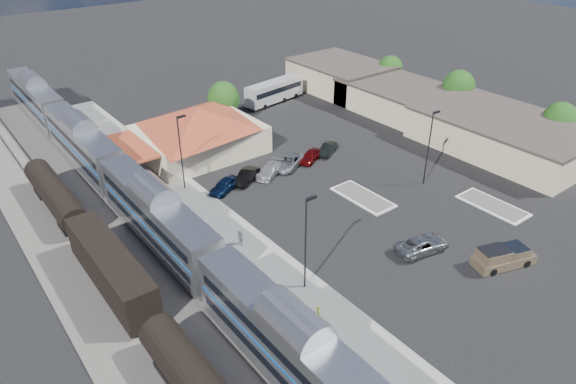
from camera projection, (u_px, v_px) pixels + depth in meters
ground at (349, 217)px, 54.35m from camera, size 280.00×280.00×0.00m
railbed at (130, 253)px, 48.71m from camera, size 16.00×100.00×0.12m
platform at (222, 230)px, 52.08m from camera, size 5.50×92.00×0.18m
passenger_train at (157, 219)px, 48.65m from camera, size 3.00×104.00×5.55m
freight_cars at (111, 270)px, 43.49m from camera, size 2.80×46.00×4.00m
station_depot at (198, 130)px, 66.91m from camera, size 18.35×12.24×6.20m
buildings_east at (419, 104)px, 77.88m from camera, size 14.40×51.40×4.80m
traffic_island_south at (363, 197)px, 57.79m from camera, size 3.30×7.50×0.21m
traffic_island_north at (493, 205)px, 56.20m from camera, size 3.30×7.50×0.21m
lamp_plat_s at (307, 237)px, 41.80m from camera, size 1.08×0.25×9.00m
lamp_plat_n at (181, 147)px, 56.95m from camera, size 1.08×0.25×9.00m
lamp_lot at (430, 142)px, 58.11m from camera, size 1.08×0.25×9.00m
tree_east_a at (560, 121)px, 67.67m from camera, size 4.56×4.56×6.42m
tree_east_b at (458, 88)px, 78.53m from camera, size 4.94×4.94×6.96m
tree_east_c at (390, 70)px, 88.39m from camera, size 4.41×4.41×6.21m
tree_depot at (223, 99)px, 74.60m from camera, size 4.71×4.71×6.63m
pickup_truck at (504, 257)px, 46.72m from camera, size 6.12×3.80×1.99m
suv at (422, 245)px, 48.70m from camera, size 5.78×3.43×1.51m
coach_bus at (274, 90)px, 84.06m from camera, size 11.43×4.16×3.59m
person_a at (318, 315)px, 40.00m from camera, size 0.64×0.76×1.77m
person_b at (240, 238)px, 49.30m from camera, size 0.68×0.84×1.60m
parked_car_a at (225, 185)px, 58.85m from camera, size 4.68×3.34×1.48m
parked_car_b at (246, 176)px, 60.75m from camera, size 4.64×3.55×1.47m
parked_car_c at (270, 170)px, 62.26m from camera, size 5.18×3.97×1.40m
parked_car_d at (289, 162)px, 64.14m from camera, size 5.79×4.64×1.46m
parked_car_e at (310, 156)px, 65.64m from camera, size 4.44×3.26×1.40m
parked_car_f at (328, 149)px, 67.56m from camera, size 4.24×3.30×1.35m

